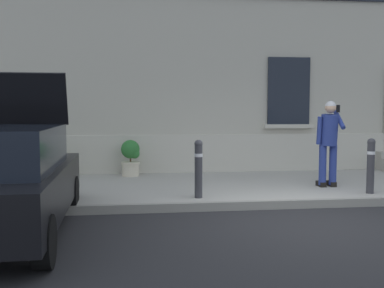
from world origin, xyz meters
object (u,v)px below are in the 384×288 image
planter_olive (49,159)px  person_on_phone (329,138)px  planter_cream (131,157)px  bollard_near_person (371,164)px  bollard_far_left (198,167)px

planter_olive → person_on_phone: bearing=-17.5°
planter_cream → person_on_phone: bearing=-26.8°
bollard_near_person → person_on_phone: (-0.49, 0.77, 0.44)m
bollard_far_left → person_on_phone: (2.78, 0.77, 0.44)m
planter_olive → planter_cream: size_ratio=1.00×
bollard_near_person → planter_cream: bearing=148.1°
planter_olive → bollard_far_left: bearing=-40.4°
planter_olive → planter_cream: 1.85m
person_on_phone → planter_cream: 4.52m
bollard_near_person → person_on_phone: 1.01m
bollard_far_left → planter_olive: 4.03m
bollard_near_person → planter_olive: bearing=157.6°
bollard_near_person → bollard_far_left: size_ratio=1.00×
planter_olive → planter_cream: bearing=5.7°
bollard_near_person → planter_cream: bollard_near_person is taller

